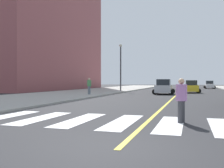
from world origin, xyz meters
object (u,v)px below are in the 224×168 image
at_px(car_yellow_nearest, 191,87).
at_px(pedestrian_crossing, 181,98).
at_px(car_silver_third, 164,87).
at_px(car_white_fourth, 209,85).
at_px(pedestrian_walking_west, 89,85).
at_px(street_lamp, 121,63).

bearing_deg(car_yellow_nearest, pedestrian_crossing, 86.65).
bearing_deg(car_silver_third, car_white_fourth, 75.30).
bearing_deg(car_silver_third, pedestrian_crossing, -83.07).
distance_m(car_yellow_nearest, pedestrian_walking_west, 14.91).
distance_m(car_white_fourth, pedestrian_crossing, 48.58).
height_order(car_silver_third, car_white_fourth, car_silver_third).
xyz_separation_m(pedestrian_crossing, street_lamp, (-9.81, 27.48, 3.38)).
bearing_deg(car_silver_third, pedestrian_walking_west, -144.25).
bearing_deg(pedestrian_crossing, street_lamp, -137.91).
height_order(car_white_fourth, pedestrian_walking_west, pedestrian_walking_west).
bearing_deg(street_lamp, car_silver_third, -40.81).
xyz_separation_m(car_silver_third, street_lamp, (-7.01, 6.06, 3.46)).
bearing_deg(car_silver_third, car_yellow_nearest, 57.49).
bearing_deg(car_white_fourth, car_silver_third, 75.22).
distance_m(car_yellow_nearest, street_lamp, 10.80).
bearing_deg(street_lamp, car_yellow_nearest, -5.73).
relative_size(pedestrian_crossing, pedestrian_walking_west, 0.95).
distance_m(car_silver_third, car_white_fourth, 27.83).
xyz_separation_m(car_yellow_nearest, car_white_fourth, (3.68, 21.94, -0.01)).
xyz_separation_m(car_white_fourth, street_lamp, (-13.84, -20.93, 3.53)).
bearing_deg(car_yellow_nearest, pedestrian_walking_west, 42.15).
bearing_deg(street_lamp, car_white_fourth, 56.52).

